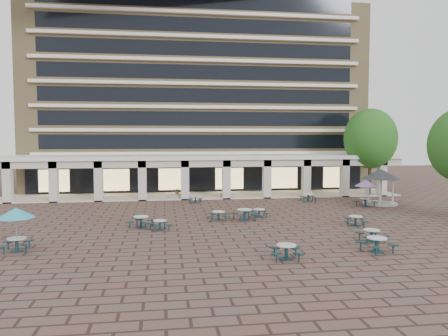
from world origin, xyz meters
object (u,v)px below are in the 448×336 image
(picnic_table_2, at_px, (377,243))
(gazebo, at_px, (381,178))
(picnic_table_0, at_px, (160,224))
(planter_right, at_px, (227,194))
(planter_left, at_px, (177,194))
(picnic_table_1, at_px, (286,251))

(picnic_table_2, height_order, gazebo, gazebo)
(picnic_table_0, distance_m, planter_right, 16.30)
(planter_left, relative_size, planter_right, 1.00)
(picnic_table_0, relative_size, planter_left, 1.19)
(picnic_table_0, xyz_separation_m, picnic_table_1, (6.52, -8.11, 0.06))
(planter_left, bearing_deg, picnic_table_2, -65.37)
(picnic_table_2, relative_size, planter_left, 1.41)
(picnic_table_1, height_order, planter_right, planter_right)
(picnic_table_1, height_order, planter_left, planter_left)
(picnic_table_2, height_order, planter_left, planter_left)
(planter_left, bearing_deg, picnic_table_1, -77.98)
(gazebo, bearing_deg, picnic_table_2, -118.09)
(picnic_table_1, bearing_deg, gazebo, 59.55)
(picnic_table_1, relative_size, picnic_table_2, 0.90)
(picnic_table_0, distance_m, picnic_table_2, 13.95)
(picnic_table_2, bearing_deg, picnic_table_1, 172.24)
(gazebo, bearing_deg, planter_left, 162.04)
(gazebo, relative_size, planter_right, 2.35)
(picnic_table_2, xyz_separation_m, planter_right, (-5.04, 22.22, -0.03))
(planter_right, bearing_deg, picnic_table_2, -77.23)
(picnic_table_0, distance_m, picnic_table_1, 10.41)
(picnic_table_1, xyz_separation_m, planter_right, (0.27, 22.93, -0.01))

